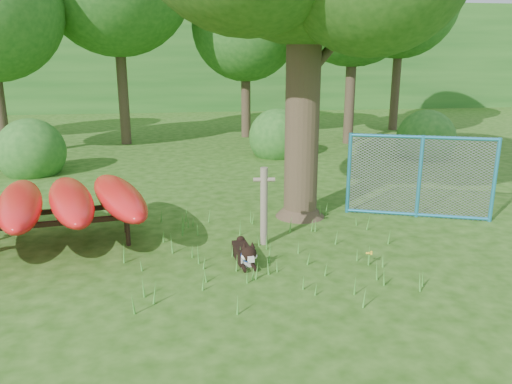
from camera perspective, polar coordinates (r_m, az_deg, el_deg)
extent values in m
plane|color=#1F470E|center=(7.19, -0.22, -10.31)|extent=(80.00, 80.00, 0.00)
cylinder|color=#3A2D20|center=(9.57, 5.40, 11.95)|extent=(0.83, 0.83, 5.11)
cone|color=#3A2D20|center=(9.97, 5.07, -1.35)|extent=(1.24, 1.24, 0.51)
cylinder|color=#3A2D20|center=(9.89, 8.64, 16.10)|extent=(1.24, 1.05, 1.09)
cylinder|color=#3A2D20|center=(9.48, 2.12, 18.76)|extent=(1.21, 0.40, 1.04)
cylinder|color=#716555|center=(8.35, 0.91, -1.66)|extent=(0.14, 0.14, 1.34)
cylinder|color=#716555|center=(8.23, 0.93, 1.42)|extent=(0.37, 0.11, 0.07)
cylinder|color=black|center=(8.70, -14.45, -4.43)|extent=(0.09, 0.09, 0.49)
cylinder|color=black|center=(9.34, -14.65, -3.06)|extent=(0.09, 0.09, 0.49)
cube|color=black|center=(8.68, -22.91, -3.40)|extent=(2.89, 0.51, 0.08)
cube|color=black|center=(9.32, -22.51, -2.10)|extent=(2.89, 0.51, 0.08)
ellipsoid|color=red|center=(8.98, -25.34, -1.25)|extent=(1.39, 2.99, 0.47)
ellipsoid|color=red|center=(8.89, -20.41, -0.88)|extent=(1.48, 2.99, 0.47)
ellipsoid|color=red|center=(8.86, -15.41, -0.50)|extent=(1.57, 2.98, 0.47)
cube|color=black|center=(7.92, -1.53, -6.99)|extent=(0.29, 0.64, 0.21)
cube|color=white|center=(7.68, -1.09, -7.78)|extent=(0.21, 0.14, 0.19)
sphere|color=black|center=(7.47, -0.81, -7.06)|extent=(0.23, 0.23, 0.23)
cube|color=white|center=(7.39, -0.62, -7.62)|extent=(0.10, 0.13, 0.08)
sphere|color=white|center=(7.46, -1.31, -7.41)|extent=(0.11, 0.11, 0.11)
sphere|color=white|center=(7.49, -0.25, -7.31)|extent=(0.11, 0.11, 0.11)
cone|color=black|center=(7.45, -1.35, -6.13)|extent=(0.09, 0.10, 0.11)
cone|color=black|center=(7.47, -0.42, -6.04)|extent=(0.11, 0.12, 0.11)
cylinder|color=black|center=(7.57, -1.45, -8.59)|extent=(0.09, 0.27, 0.06)
cylinder|color=black|center=(7.60, -0.26, -8.47)|extent=(0.09, 0.27, 0.06)
sphere|color=black|center=(8.20, -1.76, -5.52)|extent=(0.14, 0.14, 0.14)
torus|color=#173EAD|center=(7.56, -0.94, -7.23)|extent=(0.23, 0.09, 0.22)
cylinder|color=#2A90C6|center=(10.20, 10.56, 2.10)|extent=(0.09, 0.09, 1.64)
cylinder|color=#2A90C6|center=(10.25, 18.19, 1.65)|extent=(0.09, 0.09, 1.64)
cylinder|color=#2A90C6|center=(10.48, 25.62, 1.18)|extent=(0.09, 0.09, 1.64)
cylinder|color=#2A90C6|center=(10.10, 18.56, 5.96)|extent=(2.57, 1.02, 0.06)
cylinder|color=#2A90C6|center=(10.45, 17.84, -2.47)|extent=(2.57, 1.02, 0.06)
plane|color=gray|center=(10.25, 18.19, 1.65)|extent=(2.55, 0.97, 2.73)
cylinder|color=#469530|center=(7.90, 12.80, -7.50)|extent=(0.02, 0.02, 0.20)
sphere|color=yellow|center=(7.86, 12.84, -6.84)|extent=(0.04, 0.04, 0.04)
sphere|color=yellow|center=(7.89, 13.06, -6.69)|extent=(0.04, 0.04, 0.04)
sphere|color=yellow|center=(7.88, 12.55, -6.84)|extent=(0.04, 0.04, 0.04)
sphere|color=yellow|center=(7.84, 13.05, -6.91)|extent=(0.04, 0.04, 0.04)
sphere|color=yellow|center=(7.83, 12.76, -6.84)|extent=(0.04, 0.04, 0.04)
cylinder|color=#3A2D20|center=(18.54, -15.12, 13.37)|extent=(0.36, 0.36, 5.25)
cylinder|color=#3A2D20|center=(19.60, -1.18, 11.92)|extent=(0.36, 0.36, 3.85)
sphere|color=#235E1E|center=(19.59, -1.21, 18.35)|extent=(4.00, 4.00, 4.00)
cylinder|color=#3A2D20|center=(18.40, 10.78, 12.85)|extent=(0.36, 0.36, 4.76)
cylinder|color=#3A2D20|center=(22.28, 15.77, 13.14)|extent=(0.36, 0.36, 4.90)
sphere|color=#235E1E|center=(22.37, 16.33, 20.30)|extent=(4.60, 4.60, 4.60)
sphere|color=#235E1E|center=(14.84, -24.04, 1.92)|extent=(1.80, 1.80, 1.80)
sphere|color=#235E1E|center=(16.50, 18.66, 3.70)|extent=(1.80, 1.80, 1.80)
sphere|color=#235E1E|center=(16.00, 2.41, 4.15)|extent=(1.80, 1.80, 1.80)
cube|color=#235E1E|center=(34.43, -6.94, 15.11)|extent=(80.00, 12.00, 6.00)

